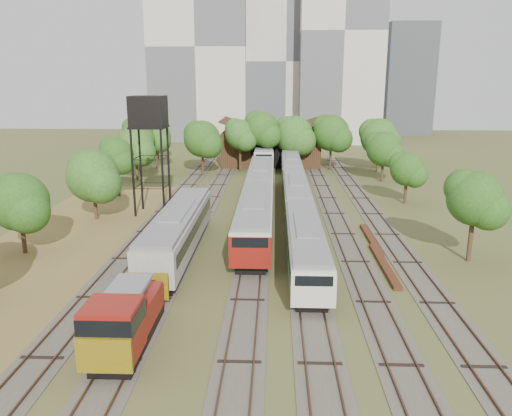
{
  "coord_description": "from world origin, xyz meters",
  "views": [
    {
      "loc": [
        -0.33,
        -26.19,
        13.62
      ],
      "look_at": [
        -1.99,
        17.45,
        2.5
      ],
      "focal_mm": 35.0,
      "sensor_mm": 36.0,
      "label": 1
    }
  ],
  "objects_px": {
    "shunter_locomotive": "(124,322)",
    "water_tower": "(148,115)",
    "railcar_red_set": "(258,197)",
    "railcar_green_set": "(296,194)"
  },
  "relations": [
    {
      "from": "railcar_red_set",
      "to": "railcar_green_set",
      "type": "distance_m",
      "value": 4.92
    },
    {
      "from": "railcar_green_set",
      "to": "water_tower",
      "type": "distance_m",
      "value": 17.58
    },
    {
      "from": "railcar_red_set",
      "to": "shunter_locomotive",
      "type": "xyz_separation_m",
      "value": [
        -6.0,
        -27.02,
        -0.36
      ]
    },
    {
      "from": "railcar_red_set",
      "to": "water_tower",
      "type": "height_order",
      "value": "water_tower"
    },
    {
      "from": "railcar_red_set",
      "to": "railcar_green_set",
      "type": "relative_size",
      "value": 0.66
    },
    {
      "from": "water_tower",
      "to": "railcar_red_set",
      "type": "bearing_deg",
      "value": -4.05
    },
    {
      "from": "shunter_locomotive",
      "to": "water_tower",
      "type": "xyz_separation_m",
      "value": [
        -5.21,
        27.81,
        8.67
      ]
    },
    {
      "from": "water_tower",
      "to": "shunter_locomotive",
      "type": "bearing_deg",
      "value": -79.38
    },
    {
      "from": "railcar_green_set",
      "to": "shunter_locomotive",
      "type": "relative_size",
      "value": 6.43
    },
    {
      "from": "railcar_red_set",
      "to": "shunter_locomotive",
      "type": "height_order",
      "value": "railcar_red_set"
    }
  ]
}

